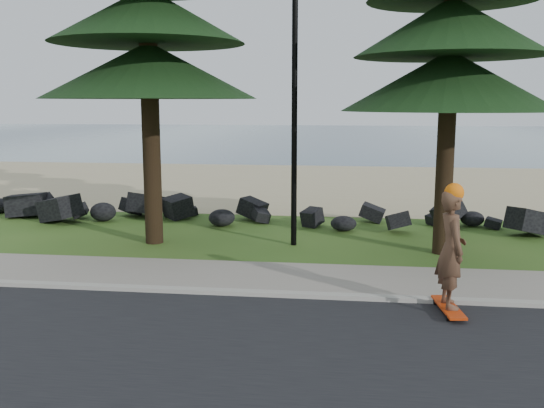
% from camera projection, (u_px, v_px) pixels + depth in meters
% --- Properties ---
extents(ground, '(160.00, 160.00, 0.00)m').
position_uv_depth(ground, '(279.00, 282.00, 11.88)').
color(ground, '#2F551A').
rests_on(ground, ground).
extents(road, '(160.00, 7.00, 0.02)m').
position_uv_depth(road, '(238.00, 388.00, 7.48)').
color(road, black).
rests_on(road, ground).
extents(kerb, '(160.00, 0.20, 0.10)m').
position_uv_depth(kerb, '(273.00, 294.00, 10.99)').
color(kerb, '#A9A498').
rests_on(kerb, ground).
extents(sidewalk, '(160.00, 2.00, 0.08)m').
position_uv_depth(sidewalk, '(280.00, 278.00, 12.07)').
color(sidewalk, gray).
rests_on(sidewalk, ground).
extents(beach_sand, '(160.00, 15.00, 0.01)m').
position_uv_depth(beach_sand, '(317.00, 184.00, 26.07)').
color(beach_sand, tan).
rests_on(beach_sand, ground).
extents(ocean, '(160.00, 58.00, 0.01)m').
position_uv_depth(ocean, '(336.00, 136.00, 61.77)').
color(ocean, '#334F63').
rests_on(ocean, ground).
extents(seawall_boulders, '(60.00, 2.40, 1.10)m').
position_uv_depth(seawall_boulders, '(301.00, 225.00, 17.36)').
color(seawall_boulders, black).
rests_on(seawall_boulders, ground).
extents(lamp_post, '(0.25, 0.14, 8.14)m').
position_uv_depth(lamp_post, '(295.00, 75.00, 14.32)').
color(lamp_post, black).
rests_on(lamp_post, ground).
extents(skateboarder, '(0.55, 1.20, 2.19)m').
position_uv_depth(skateboarder, '(451.00, 250.00, 9.96)').
color(skateboarder, '#BD310B').
rests_on(skateboarder, ground).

